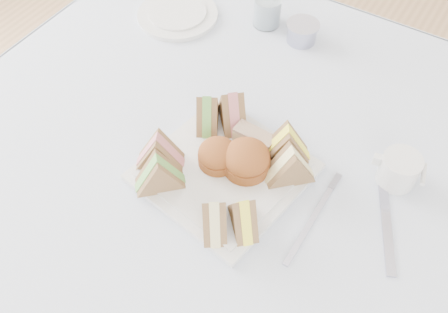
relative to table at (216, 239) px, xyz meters
The scene contains 21 objects.
floor 0.37m from the table, ahead, with size 4.00×4.00×0.00m, color #9E7751.
table is the anchor object (origin of this frame).
tablecloth 0.37m from the table, ahead, with size 1.02×1.02×0.01m, color #B2BBC4.
serving_plate 0.39m from the table, 43.58° to the right, with size 0.25×0.25×0.01m, color silver.
sandwich_fl_a 0.44m from the table, 114.59° to the right, with size 0.08×0.04×0.07m, color olive, non-canonical shape.
sandwich_fl_b 0.45m from the table, 97.88° to the right, with size 0.08×0.04×0.07m, color olive, non-canonical shape.
sandwich_fr_a 0.46m from the table, 42.92° to the right, with size 0.08×0.04×0.07m, color olive, non-canonical shape.
sandwich_fr_b 0.46m from the table, 56.78° to the right, with size 0.08×0.04×0.07m, color olive, non-canonical shape.
sandwich_bl_a 0.42m from the table, 140.11° to the left, with size 0.08×0.04×0.07m, color olive, non-canonical shape.
sandwich_bl_b 0.43m from the table, 77.08° to the left, with size 0.09×0.04×0.08m, color olive, non-canonical shape.
sandwich_br_a 0.45m from the table, ahead, with size 0.09×0.04×0.08m, color olive, non-canonical shape.
sandwich_br_b 0.45m from the table, 12.22° to the left, with size 0.09×0.04×0.08m, color olive, non-canonical shape.
scone_left 0.42m from the table, 49.72° to the right, with size 0.07×0.07×0.05m, color brown.
scone_right 0.43m from the table, 19.57° to the right, with size 0.08×0.08×0.05m, color brown.
pastry_slice 0.41m from the table, 16.53° to the left, with size 0.07×0.03×0.03m, color #C2BA88.
side_plate 0.54m from the table, 135.03° to the left, with size 0.18×0.18×0.01m, color silver.
water_glass 0.55m from the table, 103.36° to the left, with size 0.06×0.06×0.09m, color white.
tea_strainer 0.52m from the table, 88.45° to the left, with size 0.07×0.07×0.04m, color #9F9EB8.
knife 0.50m from the table, ahead, with size 0.02×0.19×0.00m, color #9F9EB8.
fork 0.45m from the table, 16.58° to the right, with size 0.01×0.17×0.00m, color #9F9EB8.
creamer_jug 0.52m from the table, 16.37° to the left, with size 0.07×0.07×0.06m, color silver.
Camera 1 is at (0.32, -0.48, 1.45)m, focal length 40.00 mm.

